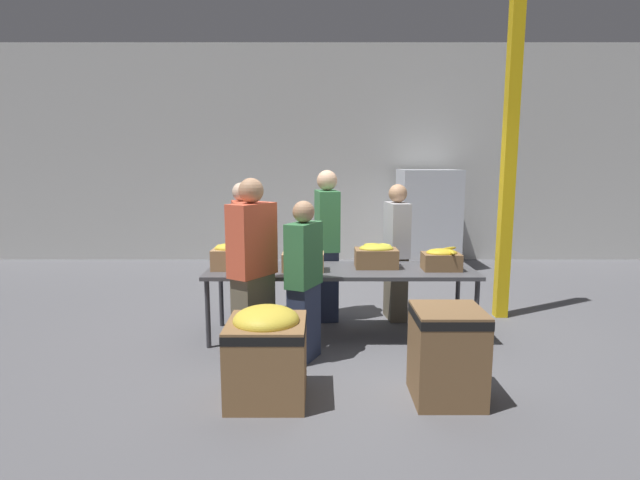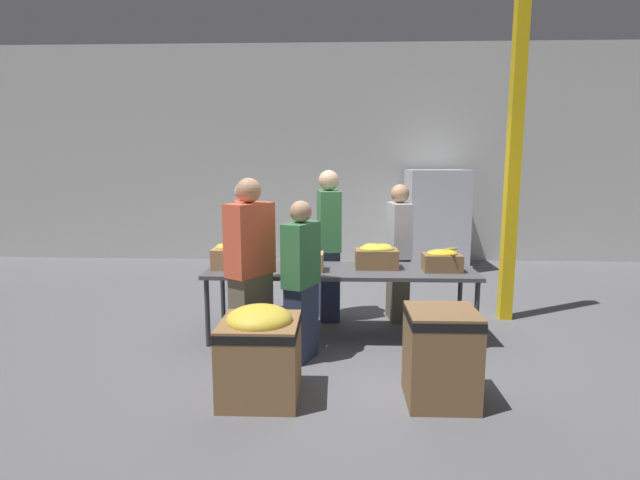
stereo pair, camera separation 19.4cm
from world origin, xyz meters
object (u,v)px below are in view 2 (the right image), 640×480
pallet_stack_0 (436,220)px  banana_box_1 (303,259)px  banana_box_0 (237,255)px  volunteer_0 (329,246)px  sorting_table (341,273)px  banana_box_2 (376,256)px  banana_box_3 (442,260)px  volunteer_1 (250,271)px  support_pillar (514,150)px  donation_bin_1 (441,353)px  volunteer_4 (399,253)px  volunteer_2 (245,251)px  donation_bin_0 (260,350)px  volunteer_3 (301,282)px

pallet_stack_0 → banana_box_1: bearing=-119.4°
banana_box_0 → volunteer_0: volunteer_0 is taller
sorting_table → volunteer_0: (-0.14, 0.63, 0.18)m
banana_box_2 → banana_box_3: bearing=-10.1°
pallet_stack_0 → banana_box_3: bearing=-99.8°
volunteer_1 → support_pillar: support_pillar is taller
donation_bin_1 → support_pillar: size_ratio=0.19×
banana_box_2 → volunteer_4: (0.30, 0.55, -0.07)m
volunteer_2 → volunteer_1: bearing=-1.2°
banana_box_3 → sorting_table: bearing=177.2°
volunteer_2 → donation_bin_0: bearing=-0.6°
banana_box_0 → banana_box_3: bearing=-1.2°
volunteer_0 → donation_bin_0: volunteer_0 is taller
sorting_table → volunteer_2: bearing=150.2°
banana_box_1 → volunteer_4: bearing=33.3°
volunteer_3 → donation_bin_1: 1.45m
pallet_stack_0 → volunteer_1: bearing=-120.9°
banana_box_0 → support_pillar: 3.36m
volunteer_3 → banana_box_0: bearing=74.6°
banana_box_3 → donation_bin_1: (-0.28, -1.40, -0.46)m
volunteer_1 → donation_bin_0: (0.21, -0.82, -0.46)m
banana_box_0 → volunteer_0: bearing=33.4°
volunteer_4 → pallet_stack_0: size_ratio=0.93×
volunteer_1 → volunteer_2: size_ratio=1.06×
banana_box_0 → donation_bin_0: (0.47, -1.44, -0.49)m
banana_box_0 → banana_box_2: bearing=3.0°
banana_box_3 → volunteer_1: 1.99m
volunteer_1 → pallet_stack_0: (2.54, 4.24, -0.00)m
donation_bin_0 → pallet_stack_0: size_ratio=0.44×
volunteer_1 → pallet_stack_0: size_ratio=1.00×
volunteer_4 → donation_bin_1: 2.11m
banana_box_3 → volunteer_1: bearing=-163.0°
volunteer_4 → volunteer_3: bearing=-46.9°
banana_box_2 → volunteer_0: (-0.52, 0.56, 0.01)m
volunteer_3 → volunteer_4: bearing=-14.8°
banana_box_1 → volunteer_0: bearing=70.3°
banana_box_0 → banana_box_2: 1.49m
banana_box_1 → volunteer_2: bearing=135.0°
volunteer_3 → donation_bin_0: volunteer_3 is taller
sorting_table → banana_box_1: bearing=-167.3°
banana_box_2 → donation_bin_1: bearing=-75.3°
volunteer_0 → donation_bin_1: volunteer_0 is taller
banana_box_3 → volunteer_2: size_ratio=0.24×
donation_bin_1 → banana_box_0: bearing=142.7°
volunteer_2 → donation_bin_0: (0.50, -2.10, -0.41)m
sorting_table → volunteer_4: 0.93m
volunteer_3 → volunteer_4: (1.06, 1.26, 0.05)m
banana_box_3 → volunteer_3: size_ratio=0.26×
banana_box_1 → donation_bin_0: size_ratio=0.57×
support_pillar → volunteer_4: bearing=-176.6°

